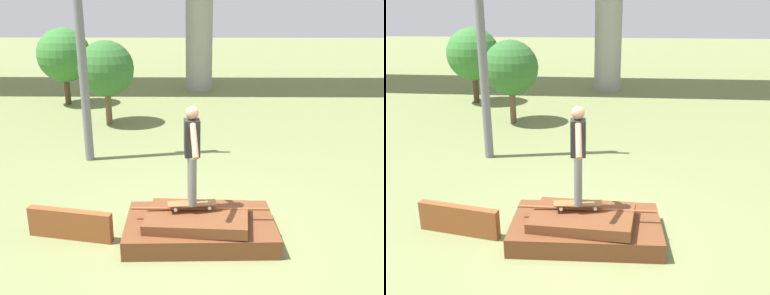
% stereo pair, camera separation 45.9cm
% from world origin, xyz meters
% --- Properties ---
extents(ground_plane, '(80.00, 80.00, 0.00)m').
position_xyz_m(ground_plane, '(0.00, 0.00, 0.00)').
color(ground_plane, olive).
extents(scrap_pile, '(2.33, 1.41, 0.51)m').
position_xyz_m(scrap_pile, '(-0.01, -0.02, 0.20)').
color(scrap_pile, brown).
rests_on(scrap_pile, ground_plane).
extents(scrap_plank_loose, '(1.36, 0.39, 0.48)m').
position_xyz_m(scrap_plank_loose, '(-2.01, -0.06, 0.24)').
color(scrap_plank_loose, brown).
rests_on(scrap_plank_loose, ground_plane).
extents(skateboard, '(0.76, 0.28, 0.09)m').
position_xyz_m(skateboard, '(-0.13, -0.02, 0.59)').
color(skateboard, brown).
rests_on(skateboard, scrap_pile).
extents(skater, '(0.24, 1.04, 1.51)m').
position_xyz_m(skater, '(-0.13, -0.02, 1.46)').
color(skater, slate).
rests_on(skater, skateboard).
extents(utility_pole, '(1.30, 0.20, 6.32)m').
position_xyz_m(utility_pole, '(-2.57, 3.47, 3.28)').
color(utility_pole, slate).
rests_on(utility_pole, ground_plane).
extents(tree_behind_left, '(1.62, 1.62, 2.48)m').
position_xyz_m(tree_behind_left, '(-2.71, 6.53, 1.66)').
color(tree_behind_left, brown).
rests_on(tree_behind_left, ground_plane).
extents(tree_behind_right, '(1.86, 1.86, 2.69)m').
position_xyz_m(tree_behind_right, '(-4.71, 9.16, 1.75)').
color(tree_behind_right, '#4C3823').
rests_on(tree_behind_right, ground_plane).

